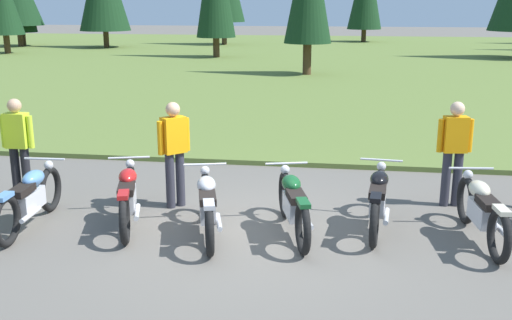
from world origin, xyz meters
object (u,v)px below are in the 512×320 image
(motorcycle_red, at_px, (128,196))
(motorcycle_british_green, at_px, (293,204))
(motorcycle_silver, at_px, (207,205))
(rider_in_hivis_vest, at_px, (18,143))
(rider_checking_bike, at_px, (174,148))
(motorcycle_black, at_px, (378,199))
(rider_with_back_turned, at_px, (454,148))
(motorcycle_sky_blue, at_px, (30,198))
(motorcycle_cream, at_px, (482,210))

(motorcycle_red, bearing_deg, motorcycle_british_green, 0.37)
(motorcycle_silver, xyz_separation_m, rider_in_hivis_vest, (-3.34, 1.07, 0.51))
(motorcycle_red, height_order, rider_checking_bike, rider_checking_bike)
(rider_checking_bike, height_order, rider_in_hivis_vest, same)
(motorcycle_black, relative_size, rider_in_hivis_vest, 1.26)
(rider_with_back_turned, bearing_deg, motorcycle_sky_blue, -163.09)
(motorcycle_black, xyz_separation_m, rider_with_back_turned, (1.19, 1.18, 0.51))
(motorcycle_sky_blue, distance_m, motorcycle_red, 1.39)
(rider_checking_bike, bearing_deg, rider_in_hivis_vest, -179.10)
(motorcycle_red, bearing_deg, motorcycle_black, 6.38)
(rider_with_back_turned, distance_m, rider_in_hivis_vest, 6.91)
(motorcycle_british_green, bearing_deg, rider_checking_bike, 155.62)
(motorcycle_british_green, relative_size, motorcycle_black, 0.98)
(motorcycle_silver, distance_m, motorcycle_british_green, 1.19)
(motorcycle_black, relative_size, rider_with_back_turned, 1.26)
(motorcycle_black, bearing_deg, rider_with_back_turned, 44.64)
(motorcycle_cream, xyz_separation_m, rider_in_hivis_vest, (-7.04, 0.74, 0.51))
(motorcycle_red, bearing_deg, rider_in_hivis_vest, 158.10)
(motorcycle_black, bearing_deg, rider_in_hivis_vest, 175.42)
(motorcycle_silver, distance_m, motorcycle_cream, 3.71)
(motorcycle_sky_blue, height_order, motorcycle_red, same)
(motorcycle_sky_blue, height_order, motorcycle_british_green, same)
(rider_checking_bike, bearing_deg, motorcycle_red, -116.71)
(motorcycle_black, bearing_deg, rider_checking_bike, 170.95)
(motorcycle_sky_blue, bearing_deg, rider_in_hivis_vest, 123.92)
(motorcycle_british_green, relative_size, rider_checking_bike, 1.23)
(motorcycle_sky_blue, distance_m, motorcycle_silver, 2.58)
(motorcycle_red, relative_size, rider_in_hivis_vest, 1.22)
(motorcycle_red, height_order, motorcycle_cream, same)
(motorcycle_cream, height_order, rider_with_back_turned, rider_with_back_turned)
(rider_checking_bike, bearing_deg, motorcycle_silver, -55.24)
(rider_checking_bike, xyz_separation_m, rider_in_hivis_vest, (-2.57, -0.04, 0.00))
(motorcycle_black, bearing_deg, motorcycle_red, -173.62)
(motorcycle_british_green, bearing_deg, motorcycle_cream, 2.29)
(rider_with_back_turned, relative_size, rider_checking_bike, 1.00)
(motorcycle_cream, bearing_deg, motorcycle_red, -178.64)
(motorcycle_sky_blue, relative_size, motorcycle_silver, 1.02)
(motorcycle_sky_blue, xyz_separation_m, rider_in_hivis_vest, (-0.76, 1.13, 0.51))
(motorcycle_sky_blue, relative_size, rider_in_hivis_vest, 1.26)
(motorcycle_silver, height_order, rider_in_hivis_vest, rider_in_hivis_vest)
(motorcycle_black, height_order, rider_with_back_turned, rider_with_back_turned)
(motorcycle_sky_blue, xyz_separation_m, motorcycle_cream, (6.27, 0.40, 0.00))
(motorcycle_silver, relative_size, motorcycle_black, 0.98)
(motorcycle_british_green, distance_m, rider_with_back_turned, 2.88)
(motorcycle_british_green, bearing_deg, motorcycle_black, 18.05)
(motorcycle_cream, height_order, rider_in_hivis_vest, rider_in_hivis_vest)
(motorcycle_sky_blue, xyz_separation_m, rider_with_back_turned, (6.11, 1.86, 0.51))
(motorcycle_silver, xyz_separation_m, rider_with_back_turned, (3.53, 1.79, 0.51))
(motorcycle_silver, distance_m, motorcycle_black, 2.42)
(motorcycle_british_green, height_order, motorcycle_black, same)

